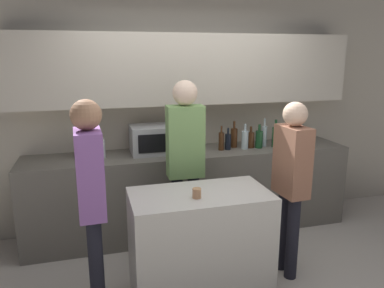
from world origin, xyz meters
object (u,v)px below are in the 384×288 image
(toaster, at_px, (92,149))
(person_center, at_px, (291,176))
(bottle_0, at_px, (221,141))
(bottle_5, at_px, (259,139))
(potted_plant, at_px, (293,127))
(person_left, at_px, (185,155))
(bottle_4, at_px, (251,140))
(microwave, at_px, (155,139))
(bottle_2, at_px, (234,137))
(cup_0, at_px, (197,193))
(bottle_6, at_px, (264,136))
(bottle_1, at_px, (228,141))
(bottle_7, at_px, (275,137))
(person_right, at_px, (91,191))
(bottle_3, at_px, (245,139))

(toaster, distance_m, person_center, 2.02)
(bottle_0, height_order, bottle_5, bottle_0)
(potted_plant, height_order, person_left, person_left)
(potted_plant, height_order, bottle_4, potted_plant)
(microwave, height_order, bottle_2, bottle_2)
(microwave, xyz_separation_m, potted_plant, (1.67, 0.00, 0.05))
(microwave, bearing_deg, cup_0, -85.43)
(microwave, distance_m, cup_0, 1.29)
(bottle_6, bearing_deg, bottle_5, -147.33)
(microwave, bearing_deg, toaster, 179.87)
(person_left, bearing_deg, bottle_2, -137.80)
(bottle_0, distance_m, bottle_2, 0.20)
(microwave, relative_size, bottle_1, 2.10)
(bottle_4, bearing_deg, bottle_7, -9.83)
(toaster, relative_size, bottle_0, 0.94)
(bottle_0, relative_size, bottle_1, 1.11)
(bottle_4, bearing_deg, bottle_1, -176.82)
(potted_plant, xyz_separation_m, bottle_4, (-0.58, -0.07, -0.10))
(bottle_2, xyz_separation_m, cup_0, (-0.82, -1.28, -0.12))
(potted_plant, bearing_deg, person_right, -152.81)
(bottle_3, distance_m, person_center, 1.04)
(bottle_0, height_order, bottle_2, bottle_2)
(person_left, xyz_separation_m, person_center, (0.83, -0.51, -0.11))
(person_right, bearing_deg, bottle_6, 118.83)
(potted_plant, relative_size, bottle_6, 1.22)
(bottle_2, height_order, person_right, person_right)
(bottle_6, relative_size, bottle_7, 1.01)
(toaster, bearing_deg, bottle_0, -3.44)
(potted_plant, xyz_separation_m, person_left, (-1.49, -0.62, -0.08))
(bottle_4, height_order, person_left, person_left)
(bottle_4, distance_m, person_left, 1.07)
(bottle_4, bearing_deg, bottle_5, -19.61)
(bottle_5, bearing_deg, microwave, 175.21)
(potted_plant, distance_m, cup_0, 2.03)
(bottle_5, relative_size, bottle_6, 0.84)
(bottle_4, xyz_separation_m, bottle_6, (0.18, 0.03, 0.03))
(bottle_3, bearing_deg, bottle_2, 133.97)
(bottle_0, distance_m, bottle_3, 0.28)
(bottle_1, relative_size, cup_0, 3.20)
(bottle_3, height_order, bottle_4, bottle_3)
(bottle_3, bearing_deg, person_right, -146.75)
(bottle_0, xyz_separation_m, bottle_1, (0.08, -0.00, -0.01))
(bottle_3, bearing_deg, microwave, 174.62)
(bottle_2, distance_m, bottle_6, 0.36)
(microwave, distance_m, person_right, 1.40)
(potted_plant, height_order, bottle_2, potted_plant)
(toaster, xyz_separation_m, bottle_1, (1.47, -0.08, 0.00))
(person_center, bearing_deg, bottle_2, 1.06)
(toaster, bearing_deg, cup_0, -59.12)
(bottle_1, height_order, person_left, person_left)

